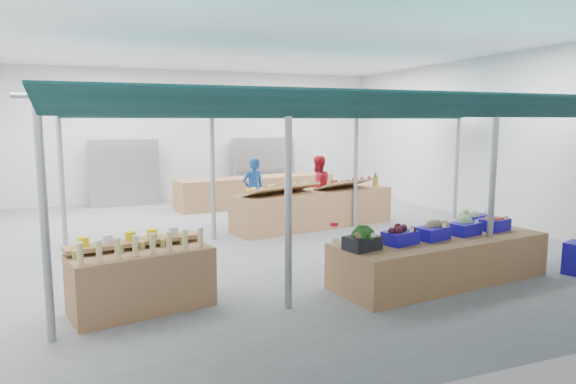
# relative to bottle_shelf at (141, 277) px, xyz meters

# --- Properties ---
(floor) EXTENTS (13.00, 13.00, 0.00)m
(floor) POSITION_rel_bottle_shelf_xyz_m (2.90, 3.30, -0.45)
(floor) COLOR slate
(floor) RESTS_ON ground
(hall) EXTENTS (13.00, 13.00, 13.00)m
(hall) POSITION_rel_bottle_shelf_xyz_m (2.90, 4.74, 2.19)
(hall) COLOR silver
(hall) RESTS_ON ground
(pole_grid) EXTENTS (10.00, 4.60, 3.00)m
(pole_grid) POSITION_rel_bottle_shelf_xyz_m (3.65, 1.55, 1.36)
(pole_grid) COLOR gray
(pole_grid) RESTS_ON floor
(awnings) EXTENTS (9.50, 7.08, 0.30)m
(awnings) POSITION_rel_bottle_shelf_xyz_m (3.65, 1.55, 2.33)
(awnings) COLOR #0B2F2C
(awnings) RESTS_ON pole_grid
(back_shelving_left) EXTENTS (2.00, 0.50, 2.00)m
(back_shelving_left) POSITION_rel_bottle_shelf_xyz_m (0.40, 9.30, 0.55)
(back_shelving_left) COLOR #B23F33
(back_shelving_left) RESTS_ON floor
(back_shelving_right) EXTENTS (2.00, 0.50, 2.00)m
(back_shelving_right) POSITION_rel_bottle_shelf_xyz_m (4.90, 9.30, 0.55)
(back_shelving_right) COLOR #B23F33
(back_shelving_right) RESTS_ON floor
(bottle_shelf) EXTENTS (2.00, 1.45, 1.11)m
(bottle_shelf) POSITION_rel_bottle_shelf_xyz_m (0.00, 0.00, 0.00)
(bottle_shelf) COLOR #8A5F3C
(bottle_shelf) RESTS_ON floor
(veg_counter) EXTENTS (3.80, 1.69, 0.71)m
(veg_counter) POSITION_rel_bottle_shelf_xyz_m (4.63, -0.47, -0.09)
(veg_counter) COLOR #8A5F3C
(veg_counter) RESTS_ON floor
(fruit_counter) EXTENTS (4.27, 1.76, 0.89)m
(fruit_counter) POSITION_rel_bottle_shelf_xyz_m (4.48, 4.19, -0.01)
(fruit_counter) COLOR #8A5F3C
(fruit_counter) RESTS_ON floor
(far_counter) EXTENTS (5.04, 1.67, 0.89)m
(far_counter) POSITION_rel_bottle_shelf_xyz_m (4.16, 7.76, -0.00)
(far_counter) COLOR #8A5F3C
(far_counter) RESTS_ON floor
(crate_stack) EXTENTS (0.54, 0.46, 0.54)m
(crate_stack) POSITION_rel_bottle_shelf_xyz_m (7.04, -0.97, -0.18)
(crate_stack) COLOR #170E9B
(crate_stack) RESTS_ON floor
(vendor_left) EXTENTS (0.67, 0.51, 1.66)m
(vendor_left) POSITION_rel_bottle_shelf_xyz_m (3.28, 5.29, 0.38)
(vendor_left) COLOR #17479A
(vendor_left) RESTS_ON floor
(vendor_right) EXTENTS (0.91, 0.77, 1.66)m
(vendor_right) POSITION_rel_bottle_shelf_xyz_m (5.08, 5.29, 0.38)
(vendor_right) COLOR #B31627
(vendor_right) RESTS_ON floor
(crate_broccoli) EXTENTS (0.57, 0.47, 0.35)m
(crate_broccoli) POSITION_rel_bottle_shelf_xyz_m (3.06, -0.68, 0.42)
(crate_broccoli) COLOR black
(crate_broccoli) RESTS_ON veg_counter
(crate_beets) EXTENTS (0.57, 0.47, 0.29)m
(crate_beets) POSITION_rel_bottle_shelf_xyz_m (3.77, -0.59, 0.40)
(crate_beets) COLOR #170E9B
(crate_beets) RESTS_ON veg_counter
(crate_celeriac) EXTENTS (0.57, 0.47, 0.31)m
(crate_celeriac) POSITION_rel_bottle_shelf_xyz_m (4.43, -0.50, 0.41)
(crate_celeriac) COLOR #170E9B
(crate_celeriac) RESTS_ON veg_counter
(crate_cabbage) EXTENTS (0.57, 0.47, 0.35)m
(crate_cabbage) POSITION_rel_bottle_shelf_xyz_m (5.13, -0.41, 0.42)
(crate_cabbage) COLOR #170E9B
(crate_cabbage) RESTS_ON veg_counter
(crate_carrots) EXTENTS (0.57, 0.47, 0.29)m
(crate_carrots) POSITION_rel_bottle_shelf_xyz_m (5.84, -0.32, 0.37)
(crate_carrots) COLOR #170E9B
(crate_carrots) RESTS_ON veg_counter
(sparrow) EXTENTS (0.12, 0.09, 0.11)m
(sparrow) POSITION_rel_bottle_shelf_xyz_m (2.92, -0.82, 0.51)
(sparrow) COLOR brown
(sparrow) RESTS_ON crate_broccoli
(pole_ribbon) EXTENTS (0.12, 0.12, 0.28)m
(pole_ribbon) POSITION_rel_bottle_shelf_xyz_m (2.66, -0.57, 0.63)
(pole_ribbon) COLOR red
(pole_ribbon) RESTS_ON pole_grid
(apple_heap_yellow) EXTENTS (2.02, 1.36, 0.27)m
(apple_heap_yellow) POSITION_rel_bottle_shelf_xyz_m (3.53, 3.91, 0.61)
(apple_heap_yellow) COLOR #997247
(apple_heap_yellow) RESTS_ON fruit_counter
(apple_heap_red) EXTENTS (1.65, 1.21, 0.27)m
(apple_heap_red) POSITION_rel_bottle_shelf_xyz_m (5.33, 4.26, 0.61)
(apple_heap_red) COLOR #997247
(apple_heap_red) RESTS_ON fruit_counter
(pineapple) EXTENTS (0.14, 0.14, 0.39)m
(pineapple) POSITION_rel_bottle_shelf_xyz_m (6.35, 4.46, 0.62)
(pineapple) COLOR #8C6019
(pineapple) RESTS_ON fruit_counter
(crate_extra) EXTENTS (0.60, 0.52, 0.32)m
(crate_extra) POSITION_rel_bottle_shelf_xyz_m (5.78, 0.14, 0.41)
(crate_extra) COLOR #170E9B
(crate_extra) RESTS_ON veg_counter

